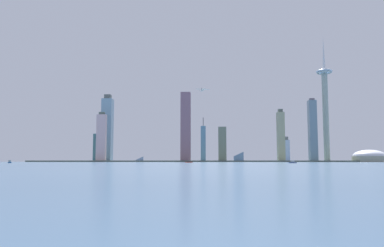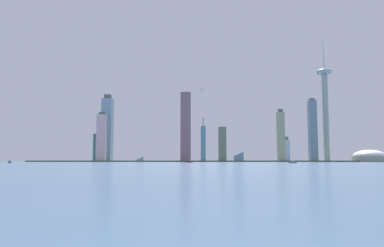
% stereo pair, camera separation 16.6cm
% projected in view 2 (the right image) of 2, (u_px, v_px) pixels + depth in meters
% --- Properties ---
extents(ground_plane, '(6000.00, 6000.00, 0.00)m').
position_uv_depth(ground_plane, '(201.00, 164.00, 457.95)').
color(ground_plane, '#385471').
extents(waterfront_pier, '(861.68, 66.92, 3.49)m').
position_uv_depth(waterfront_pier, '(205.00, 161.00, 910.41)').
color(waterfront_pier, '#566459').
rests_on(waterfront_pier, ground).
extents(observation_tower, '(40.21, 40.21, 319.73)m').
position_uv_depth(observation_tower, '(325.00, 100.00, 938.37)').
color(observation_tower, '#91A299').
rests_on(observation_tower, ground).
extents(stadium_dome, '(78.58, 78.58, 30.22)m').
position_uv_depth(stadium_dome, '(369.00, 157.00, 883.74)').
color(stadium_dome, '#999984').
rests_on(stadium_dome, ground).
extents(skyscraper_0, '(24.52, 27.47, 174.79)m').
position_uv_depth(skyscraper_0, '(186.00, 127.00, 941.40)').
color(skyscraper_0, slate).
rests_on(skyscraper_0, ground).
extents(skyscraper_1, '(13.95, 22.92, 66.99)m').
position_uv_depth(skyscraper_1, '(286.00, 150.00, 1001.60)').
color(skyscraper_1, '#93A6C9').
rests_on(skyscraper_1, ground).
extents(skyscraper_2, '(26.53, 21.37, 174.41)m').
position_uv_depth(skyscraper_2, '(238.00, 130.00, 1017.09)').
color(skyscraper_2, '#6B8CAD').
rests_on(skyscraper_2, ground).
extents(skyscraper_3, '(22.97, 12.73, 122.00)m').
position_uv_depth(skyscraper_3, '(101.00, 138.00, 912.89)').
color(skyscraper_3, beige).
rests_on(skyscraper_3, ground).
extents(skyscraper_4, '(26.30, 26.89, 172.69)m').
position_uv_depth(skyscraper_4, '(107.00, 129.00, 958.19)').
color(skyscraper_4, '#789BB1').
rests_on(skyscraper_4, ground).
extents(skyscraper_5, '(19.73, 14.64, 69.09)m').
position_uv_depth(skyscraper_5, '(140.00, 150.00, 1009.48)').
color(skyscraper_5, '#8BA2BF').
rests_on(skyscraper_5, ground).
extents(skyscraper_6, '(14.23, 13.33, 73.25)m').
position_uv_depth(skyscraper_6, '(96.00, 148.00, 979.51)').
color(skyscraper_6, '#3E6D76').
rests_on(skyscraper_6, ground).
extents(skyscraper_7, '(19.47, 18.42, 87.28)m').
position_uv_depth(skyscraper_7, '(222.00, 144.00, 933.67)').
color(skyscraper_7, slate).
rests_on(skyscraper_7, ground).
extents(skyscraper_8, '(17.52, 20.64, 132.63)m').
position_uv_depth(skyscraper_8, '(281.00, 136.00, 939.03)').
color(skyscraper_8, '#99A081').
rests_on(skyscraper_8, ground).
extents(skyscraper_9, '(18.00, 20.60, 153.32)m').
position_uv_depth(skyscraper_9, '(313.00, 131.00, 899.67)').
color(skyscraper_9, slate).
rests_on(skyscraper_9, ground).
extents(skyscraper_10, '(12.40, 17.14, 112.27)m').
position_uv_depth(skyscraper_10, '(203.00, 144.00, 944.05)').
color(skyscraper_10, '#5886A2').
rests_on(skyscraper_10, ground).
extents(boat_0, '(11.55, 3.60, 9.39)m').
position_uv_depth(boat_0, '(293.00, 162.00, 544.94)').
color(boat_0, navy).
rests_on(boat_0, ground).
extents(boat_1, '(10.49, 13.71, 4.39)m').
position_uv_depth(boat_1, '(10.00, 162.00, 562.99)').
color(boat_1, '#1E5290').
rests_on(boat_1, ground).
extents(boat_2, '(13.44, 6.15, 7.33)m').
position_uv_depth(boat_2, '(189.00, 162.00, 668.42)').
color(boat_2, '#AD2817').
rests_on(boat_2, ground).
extents(airplane, '(31.28, 31.12, 8.06)m').
position_uv_depth(airplane, '(203.00, 90.00, 863.88)').
color(airplane, white).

